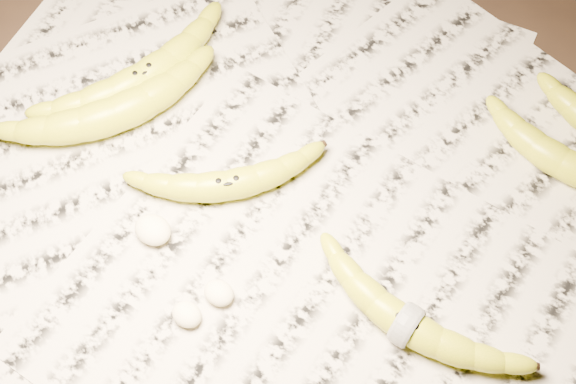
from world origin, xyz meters
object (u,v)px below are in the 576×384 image
Objects in this scene: banana_center at (228,183)px; banana_upper_b at (563,161)px; banana_taped at (407,324)px; banana_left_b at (115,112)px; banana_left_a at (143,76)px.

banana_upper_b is (0.27, 0.22, 0.00)m from banana_center.
banana_center is 0.23m from banana_taped.
banana_left_b reaches higher than banana_center.
banana_taped is 1.17× the size of banana_upper_b.
banana_center is at bearing -140.64° from banana_upper_b.
banana_left_b is 0.15m from banana_center.
banana_left_a is at bearing 37.43° from banana_left_b.
banana_upper_b is at bearing 80.51° from banana_taped.
banana_left_b is at bearing 176.61° from banana_taped.
banana_center is (0.16, -0.05, -0.00)m from banana_left_a.
banana_left_a is 1.08× the size of banana_taped.
banana_left_b reaches higher than banana_taped.
banana_left_b is 1.06× the size of banana_taped.
banana_center is at bearing -91.68° from banana_left_a.
banana_left_a is 1.22× the size of banana_center.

